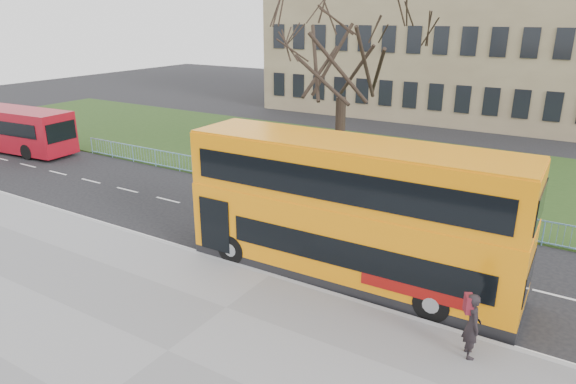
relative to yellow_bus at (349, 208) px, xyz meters
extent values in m
plane|color=black|center=(-2.30, 0.00, -2.65)|extent=(120.00, 120.00, 0.00)
cube|color=slate|center=(-2.30, -6.75, -2.59)|extent=(80.00, 10.50, 0.12)
cube|color=gray|center=(-2.30, -1.55, -2.58)|extent=(80.00, 0.20, 0.14)
cube|color=#213A15|center=(-2.30, 14.30, -2.61)|extent=(80.00, 15.40, 0.08)
cube|color=#826E52|center=(-7.30, 35.00, 4.35)|extent=(30.00, 15.00, 14.00)
cube|color=orange|center=(0.00, 0.01, -1.15)|extent=(11.83, 3.02, 2.19)
cube|color=orange|center=(0.00, 0.01, 0.14)|extent=(11.83, 3.02, 0.38)
cube|color=orange|center=(0.00, 0.01, 1.31)|extent=(11.77, 2.97, 1.96)
cube|color=black|center=(0.70, -1.39, -1.06)|extent=(9.09, 0.21, 0.95)
cube|color=black|center=(0.03, -1.38, 1.21)|extent=(10.84, 0.24, 1.07)
cylinder|color=black|center=(-4.18, -1.33, -2.06)|extent=(1.17, 0.34, 1.17)
cylinder|color=black|center=(3.45, -1.19, -2.06)|extent=(1.17, 0.34, 1.17)
cube|color=maroon|center=(-28.22, 4.23, -1.07)|extent=(11.38, 3.44, 2.75)
cylinder|color=black|center=(-24.57, 3.35, -2.14)|extent=(1.04, 0.35, 1.02)
imported|color=black|center=(4.91, -2.53, -1.58)|extent=(0.72, 0.82, 1.90)
camera|label=1|loc=(6.92, -15.26, 6.39)|focal=32.00mm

